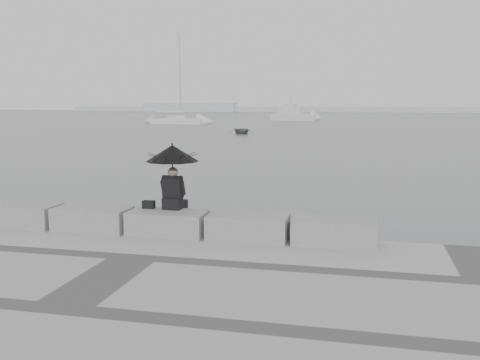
% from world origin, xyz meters
% --- Properties ---
extents(ground, '(360.00, 360.00, 0.00)m').
position_xyz_m(ground, '(0.00, 0.00, 0.00)').
color(ground, '#4C4F51').
rests_on(ground, ground).
extents(stone_block_far_left, '(1.60, 0.80, 0.50)m').
position_xyz_m(stone_block_far_left, '(-3.40, -0.45, 0.75)').
color(stone_block_far_left, slate).
rests_on(stone_block_far_left, promenade).
extents(stone_block_left, '(1.60, 0.80, 0.50)m').
position_xyz_m(stone_block_left, '(-1.70, -0.45, 0.75)').
color(stone_block_left, slate).
rests_on(stone_block_left, promenade).
extents(stone_block_centre, '(1.60, 0.80, 0.50)m').
position_xyz_m(stone_block_centre, '(0.00, -0.45, 0.75)').
color(stone_block_centre, slate).
rests_on(stone_block_centre, promenade).
extents(stone_block_right, '(1.60, 0.80, 0.50)m').
position_xyz_m(stone_block_right, '(1.70, -0.45, 0.75)').
color(stone_block_right, slate).
rests_on(stone_block_right, promenade).
extents(stone_block_far_right, '(1.60, 0.80, 0.50)m').
position_xyz_m(stone_block_far_right, '(3.40, -0.45, 0.75)').
color(stone_block_far_right, slate).
rests_on(stone_block_far_right, promenade).
extents(seated_person, '(1.11, 1.11, 1.39)m').
position_xyz_m(seated_person, '(0.02, -0.18, 1.99)').
color(seated_person, black).
rests_on(seated_person, stone_block_centre).
extents(bag, '(0.25, 0.15, 0.16)m').
position_xyz_m(bag, '(-0.50, -0.25, 1.08)').
color(bag, black).
rests_on(bag, stone_block_centre).
extents(distant_landmass, '(180.00, 8.00, 2.80)m').
position_xyz_m(distant_landmass, '(-8.14, 154.51, 0.90)').
color(distant_landmass, '#A8ABAE').
rests_on(distant_landmass, ground).
extents(sailboat_left, '(7.61, 2.95, 12.90)m').
position_xyz_m(sailboat_left, '(-22.36, 63.18, 0.53)').
color(sailboat_left, '#BABABC').
rests_on(sailboat_left, ground).
extents(motor_cruiser, '(8.41, 4.49, 4.50)m').
position_xyz_m(motor_cruiser, '(-7.67, 81.56, 0.89)').
color(motor_cruiser, '#BABABC').
rests_on(motor_cruiser, ground).
extents(dinghy, '(3.76, 2.58, 0.59)m').
position_xyz_m(dinghy, '(-8.19, 42.64, 0.29)').
color(dinghy, slate).
rests_on(dinghy, ground).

